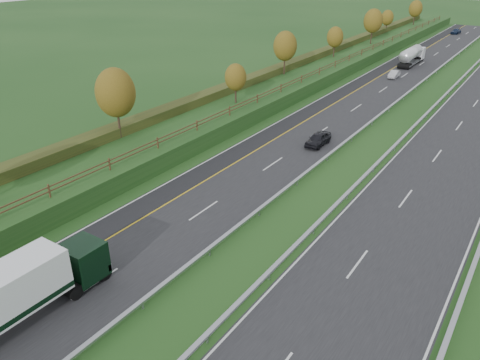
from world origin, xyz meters
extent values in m
plane|color=#1C4117|center=(8.00, 55.00, 0.00)|extent=(400.00, 400.00, 0.00)
cube|color=black|center=(0.00, 60.00, 0.02)|extent=(10.50, 200.00, 0.04)
cube|color=black|center=(16.50, 60.00, 0.02)|extent=(10.50, 200.00, 0.04)
cube|color=black|center=(-3.75, 60.00, 0.02)|extent=(3.00, 200.00, 0.04)
cube|color=silver|center=(-5.05, 60.00, 0.05)|extent=(0.15, 200.00, 0.01)
cube|color=gold|center=(-2.25, 60.00, 0.05)|extent=(0.15, 200.00, 0.01)
cube|color=silver|center=(5.05, 60.00, 0.05)|extent=(0.15, 200.00, 0.01)
cube|color=silver|center=(11.45, 60.00, 0.05)|extent=(0.15, 200.00, 0.01)
cube|color=silver|center=(1.25, 11.00, 0.05)|extent=(0.15, 4.00, 0.01)
cube|color=silver|center=(1.25, 23.00, 0.05)|extent=(0.15, 4.00, 0.01)
cube|color=silver|center=(15.25, 23.00, 0.05)|extent=(0.15, 4.00, 0.01)
cube|color=silver|center=(1.25, 35.00, 0.05)|extent=(0.15, 4.00, 0.01)
cube|color=silver|center=(15.25, 35.00, 0.05)|extent=(0.15, 4.00, 0.01)
cube|color=silver|center=(1.25, 47.00, 0.05)|extent=(0.15, 4.00, 0.01)
cube|color=silver|center=(15.25, 47.00, 0.05)|extent=(0.15, 4.00, 0.01)
cube|color=silver|center=(1.25, 59.00, 0.05)|extent=(0.15, 4.00, 0.01)
cube|color=silver|center=(15.25, 59.00, 0.05)|extent=(0.15, 4.00, 0.01)
cube|color=silver|center=(1.25, 71.00, 0.05)|extent=(0.15, 4.00, 0.01)
cube|color=silver|center=(15.25, 71.00, 0.05)|extent=(0.15, 4.00, 0.01)
cube|color=silver|center=(1.25, 83.00, 0.05)|extent=(0.15, 4.00, 0.01)
cube|color=silver|center=(1.25, 95.00, 0.05)|extent=(0.15, 4.00, 0.01)
cube|color=silver|center=(1.25, 107.00, 0.05)|extent=(0.15, 4.00, 0.01)
cube|color=silver|center=(1.25, 119.00, 0.05)|extent=(0.15, 4.00, 0.01)
cube|color=silver|center=(1.25, 131.00, 0.05)|extent=(0.15, 4.00, 0.01)
cube|color=silver|center=(1.25, 143.00, 0.05)|extent=(0.15, 4.00, 0.01)
cube|color=silver|center=(1.25, 155.00, 0.05)|extent=(0.15, 4.00, 0.01)
cube|color=#1C4117|center=(-13.00, 60.00, 1.00)|extent=(12.00, 200.00, 2.00)
cube|color=#2F3D19|center=(-15.00, 60.00, 2.55)|extent=(2.20, 180.00, 1.10)
cube|color=#422B19|center=(-8.50, 60.00, 2.55)|extent=(0.08, 184.00, 0.10)
cube|color=#422B19|center=(-8.50, 60.00, 2.95)|extent=(0.08, 184.00, 0.10)
cube|color=#422B19|center=(-8.50, 15.00, 2.60)|extent=(0.12, 0.12, 1.20)
cube|color=#422B19|center=(-8.50, 21.50, 2.60)|extent=(0.12, 0.12, 1.20)
cube|color=#422B19|center=(-8.50, 28.00, 2.60)|extent=(0.12, 0.12, 1.20)
cube|color=#422B19|center=(-8.50, 34.50, 2.60)|extent=(0.12, 0.12, 1.20)
cube|color=#422B19|center=(-8.50, 41.00, 2.60)|extent=(0.12, 0.12, 1.20)
cube|color=#422B19|center=(-8.50, 47.50, 2.60)|extent=(0.12, 0.12, 1.20)
cube|color=#422B19|center=(-8.50, 54.00, 2.60)|extent=(0.12, 0.12, 1.20)
cube|color=#422B19|center=(-8.50, 60.50, 2.60)|extent=(0.12, 0.12, 1.20)
cube|color=#422B19|center=(-8.50, 67.00, 2.60)|extent=(0.12, 0.12, 1.20)
cube|color=#422B19|center=(-8.50, 73.50, 2.60)|extent=(0.12, 0.12, 1.20)
cube|color=#422B19|center=(-8.50, 80.00, 2.60)|extent=(0.12, 0.12, 1.20)
cube|color=#422B19|center=(-8.50, 86.50, 2.60)|extent=(0.12, 0.12, 1.20)
cube|color=#422B19|center=(-8.50, 93.00, 2.60)|extent=(0.12, 0.12, 1.20)
cube|color=#422B19|center=(-8.50, 99.50, 2.60)|extent=(0.12, 0.12, 1.20)
cube|color=#422B19|center=(-8.50, 106.00, 2.60)|extent=(0.12, 0.12, 1.20)
cube|color=#422B19|center=(-8.50, 112.50, 2.60)|extent=(0.12, 0.12, 1.20)
cube|color=#422B19|center=(-8.50, 119.00, 2.60)|extent=(0.12, 0.12, 1.20)
cube|color=#422B19|center=(-8.50, 125.50, 2.60)|extent=(0.12, 0.12, 1.20)
cube|color=#422B19|center=(-8.50, 132.00, 2.60)|extent=(0.12, 0.12, 1.20)
cube|color=#422B19|center=(-8.50, 138.50, 2.60)|extent=(0.12, 0.12, 1.20)
cube|color=#422B19|center=(-8.50, 145.00, 2.60)|extent=(0.12, 0.12, 1.20)
cube|color=#422B19|center=(-8.50, 151.50, 2.60)|extent=(0.12, 0.12, 1.20)
cube|color=#96989E|center=(5.70, 60.00, 0.62)|extent=(0.32, 200.00, 0.18)
cube|color=#96989E|center=(5.70, 11.00, 0.28)|extent=(0.10, 0.14, 0.56)
cube|color=#96989E|center=(5.70, 18.00, 0.28)|extent=(0.10, 0.14, 0.56)
cube|color=#96989E|center=(5.70, 25.00, 0.28)|extent=(0.10, 0.14, 0.56)
cube|color=#96989E|center=(5.70, 32.00, 0.28)|extent=(0.10, 0.14, 0.56)
cube|color=#96989E|center=(5.70, 39.00, 0.28)|extent=(0.10, 0.14, 0.56)
cube|color=#96989E|center=(5.70, 46.00, 0.28)|extent=(0.10, 0.14, 0.56)
cube|color=#96989E|center=(5.70, 53.00, 0.28)|extent=(0.10, 0.14, 0.56)
cube|color=#96989E|center=(5.70, 60.00, 0.28)|extent=(0.10, 0.14, 0.56)
cube|color=#96989E|center=(5.70, 67.00, 0.28)|extent=(0.10, 0.14, 0.56)
cube|color=#96989E|center=(5.70, 74.00, 0.28)|extent=(0.10, 0.14, 0.56)
cube|color=#96989E|center=(5.70, 81.00, 0.28)|extent=(0.10, 0.14, 0.56)
cube|color=#96989E|center=(5.70, 88.00, 0.28)|extent=(0.10, 0.14, 0.56)
cube|color=#96989E|center=(5.70, 95.00, 0.28)|extent=(0.10, 0.14, 0.56)
cube|color=#96989E|center=(5.70, 102.00, 0.28)|extent=(0.10, 0.14, 0.56)
cube|color=#96989E|center=(5.70, 109.00, 0.28)|extent=(0.10, 0.14, 0.56)
cube|color=#96989E|center=(5.70, 116.00, 0.28)|extent=(0.10, 0.14, 0.56)
cube|color=#96989E|center=(5.70, 123.00, 0.28)|extent=(0.10, 0.14, 0.56)
cube|color=#96989E|center=(5.70, 130.00, 0.28)|extent=(0.10, 0.14, 0.56)
cube|color=#96989E|center=(10.80, 60.00, 0.62)|extent=(0.32, 200.00, 0.18)
cube|color=#96989E|center=(10.80, 11.00, 0.28)|extent=(0.10, 0.14, 0.56)
cube|color=#96989E|center=(10.80, 18.00, 0.28)|extent=(0.10, 0.14, 0.56)
cube|color=#96989E|center=(10.80, 25.00, 0.28)|extent=(0.10, 0.14, 0.56)
cube|color=#96989E|center=(10.80, 32.00, 0.28)|extent=(0.10, 0.14, 0.56)
cube|color=#96989E|center=(10.80, 39.00, 0.28)|extent=(0.10, 0.14, 0.56)
cube|color=#96989E|center=(10.80, 46.00, 0.28)|extent=(0.10, 0.14, 0.56)
cube|color=#96989E|center=(10.80, 53.00, 0.28)|extent=(0.10, 0.14, 0.56)
cube|color=#96989E|center=(10.80, 60.00, 0.28)|extent=(0.10, 0.14, 0.56)
cube|color=#96989E|center=(10.80, 67.00, 0.28)|extent=(0.10, 0.14, 0.56)
cube|color=#96989E|center=(10.80, 74.00, 0.28)|extent=(0.10, 0.14, 0.56)
cube|color=#96989E|center=(10.80, 81.00, 0.28)|extent=(0.10, 0.14, 0.56)
cube|color=#96989E|center=(10.80, 88.00, 0.28)|extent=(0.10, 0.14, 0.56)
cube|color=#96989E|center=(10.80, 95.00, 0.28)|extent=(0.10, 0.14, 0.56)
cube|color=#96989E|center=(10.80, 102.00, 0.28)|extent=(0.10, 0.14, 0.56)
cube|color=#96989E|center=(22.30, 18.00, 0.28)|extent=(0.10, 0.14, 0.56)
cylinder|color=#2D2116|center=(-14.00, 28.00, 3.58)|extent=(0.24, 0.24, 3.15)
ellipsoid|color=#554112|center=(-14.00, 28.00, 7.04)|extent=(4.20, 4.20, 5.25)
cylinder|color=#2D2116|center=(-11.00, 46.00, 3.08)|extent=(0.24, 0.24, 2.16)
ellipsoid|color=#554112|center=(-11.00, 46.00, 5.46)|extent=(2.88, 2.88, 3.60)
cylinder|color=#2D2116|center=(-13.50, 64.00, 3.44)|extent=(0.24, 0.24, 2.88)
ellipsoid|color=#554112|center=(-13.50, 64.00, 6.61)|extent=(3.84, 3.84, 4.80)
cylinder|color=#2D2116|center=(-12.50, 82.00, 3.17)|extent=(0.24, 0.24, 2.34)
ellipsoid|color=#554112|center=(-12.50, 82.00, 5.74)|extent=(3.12, 3.12, 3.90)
cylinder|color=#2D2116|center=(-11.50, 100.00, 3.53)|extent=(0.24, 0.24, 3.06)
ellipsoid|color=#554112|center=(-11.50, 100.00, 6.90)|extent=(4.08, 4.08, 5.10)
cylinder|color=#2D2116|center=(-14.00, 118.00, 3.12)|extent=(0.24, 0.24, 2.25)
ellipsoid|color=#554112|center=(-14.00, 118.00, 5.60)|extent=(3.00, 3.00, 3.75)
cylinder|color=#2D2116|center=(-12.00, 136.00, 3.35)|extent=(0.24, 0.24, 2.70)
ellipsoid|color=#554112|center=(-12.00, 136.00, 6.32)|extent=(3.60, 3.60, 4.50)
cube|color=black|center=(0.54, 10.91, 1.74)|extent=(2.50, 2.40, 2.50)
cube|color=#96989E|center=(0.54, 12.01, 0.94)|extent=(2.50, 0.30, 0.50)
cylinder|color=black|center=(0.54, 11.71, 0.56)|extent=(2.20, 1.04, 1.04)
cylinder|color=black|center=(0.54, 9.31, 0.56)|extent=(2.20, 1.04, 1.04)
cube|color=silver|center=(-0.42, 97.42, 1.59)|extent=(2.40, 2.20, 2.30)
cube|color=#96989E|center=(-0.42, 92.02, 0.59)|extent=(2.30, 8.50, 0.25)
cylinder|color=silver|center=(-0.42, 92.02, 2.35)|extent=(2.30, 8.50, 2.30)
cylinder|color=black|center=(-0.42, 97.92, 0.56)|extent=(2.20, 1.04, 1.04)
cylinder|color=black|center=(-0.42, 95.82, 0.56)|extent=(2.20, 1.04, 1.04)
cylinder|color=black|center=(-0.42, 89.02, 0.56)|extent=(2.20, 1.04, 1.04)
cylinder|color=black|center=(-0.42, 87.82, 0.56)|extent=(2.20, 1.04, 1.04)
imported|color=black|center=(2.87, 42.61, 0.78)|extent=(1.77, 4.37, 1.49)
imported|color=#ACABB0|center=(0.18, 80.00, 0.68)|extent=(1.47, 3.92, 1.28)
imported|color=#122039|center=(-1.18, 139.75, 0.68)|extent=(2.31, 4.58, 1.27)
camera|label=1|loc=(23.54, -4.68, 20.25)|focal=35.00mm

